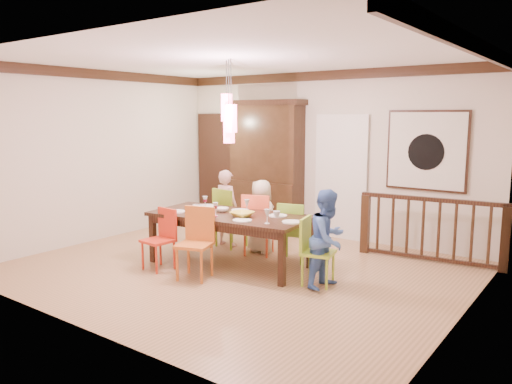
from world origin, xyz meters
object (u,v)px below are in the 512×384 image
Objects in this scene: chair_far_left at (231,213)px; person_end_right at (328,239)px; china_hutch at (266,165)px; person_far_mid at (261,216)px; dining_table at (230,219)px; balustrade at (431,228)px; person_far_left at (226,208)px; chair_end_right at (318,247)px.

chair_far_left is 0.78× the size of person_end_right.
china_hutch is 2.10× the size of person_far_mid.
dining_table is at bearing -67.74° from china_hutch.
person_end_right reaches higher than balustrade.
person_end_right is at bearing -6.13° from dining_table.
china_hutch reaches higher than chair_far_left.
china_hutch is at bearing 106.30° from dining_table.
person_far_mid is at bearing 179.94° from person_far_left.
chair_far_left reaches higher than balustrade.
balustrade is at bearing -36.75° from chair_end_right.
china_hutch is 1.78m from person_far_mid.
person_end_right reaches higher than dining_table.
balustrade is at bearing -151.92° from chair_far_left.
person_far_left is at bearing 56.75° from chair_end_right.
person_far_mid is at bearing -172.23° from chair_far_left.
china_hutch is 3.29m from balustrade.
person_far_mid is at bearing 48.65° from chair_end_right.
balustrade is 2.54m from person_far_mid.
chair_end_right is (1.44, 0.00, -0.18)m from dining_table.
chair_far_left is 2.35m from person_end_right.
dining_table is 1.89× the size of person_far_left.
person_end_right is (1.58, -0.00, -0.05)m from dining_table.
person_far_left is at bearing -0.26° from chair_far_left.
chair_far_left is at bearing -165.82° from balustrade.
person_end_right is (1.60, -0.81, 0.04)m from person_far_mid.
person_far_mid is at bearing -57.89° from china_hutch.
person_end_right is at bearing 161.91° from person_far_left.
dining_table is at bearing -146.49° from balustrade.
chair_far_left is at bearing 2.28° from person_far_mid.
dining_table is 1.45m from chair_end_right.
person_end_right is at bearing -116.33° from balustrade.
person_far_left reaches higher than person_end_right.
person_far_mid is (-1.47, 0.81, 0.08)m from chair_end_right.
person_end_right is (2.21, -0.82, 0.07)m from chair_far_left.
chair_far_left reaches higher than chair_end_right.
chair_far_left is at bearing -78.72° from china_hutch.
person_far_mid is (-0.02, 0.81, -0.10)m from dining_table.
person_end_right is at bearing -104.64° from chair_end_right.
chair_end_right is 0.69× the size of person_end_right.
chair_end_right is at bearing -5.94° from dining_table.
person_far_left is (-2.19, 0.83, 0.14)m from chair_end_right.
balustrade is 1.83× the size of person_far_mid.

